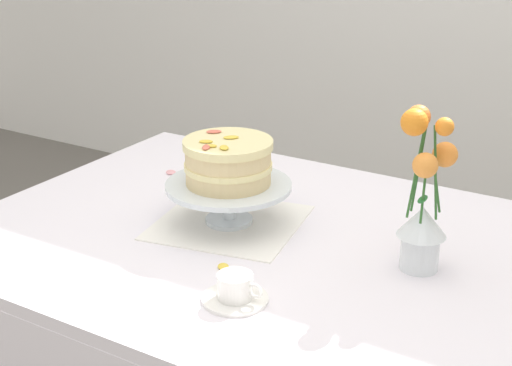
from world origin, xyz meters
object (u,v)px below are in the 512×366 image
object	(u,v)px
cake_stand	(229,190)
flower_vase	(423,203)
dining_table	(270,278)
teacup	(235,290)
layer_cake	(228,161)

from	to	relation	value
cake_stand	flower_vase	world-z (taller)	flower_vase
dining_table	teacup	size ratio (longest dim) A/B	11.06
dining_table	flower_vase	bearing A→B (deg)	9.16
cake_stand	teacup	xyz separation A→B (m)	(0.21, -0.29, -0.06)
layer_cake	flower_vase	world-z (taller)	flower_vase
layer_cake	cake_stand	bearing A→B (deg)	60.58
cake_stand	flower_vase	distance (m)	0.46
teacup	dining_table	bearing A→B (deg)	105.94
dining_table	layer_cake	bearing A→B (deg)	164.02
cake_stand	layer_cake	xyz separation A→B (m)	(-0.00, -0.00, 0.07)
dining_table	cake_stand	xyz separation A→B (m)	(-0.13, 0.04, 0.17)
flower_vase	teacup	world-z (taller)	flower_vase
flower_vase	teacup	xyz separation A→B (m)	(-0.25, -0.30, -0.12)
dining_table	layer_cake	world-z (taller)	layer_cake
dining_table	cake_stand	bearing A→B (deg)	163.96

